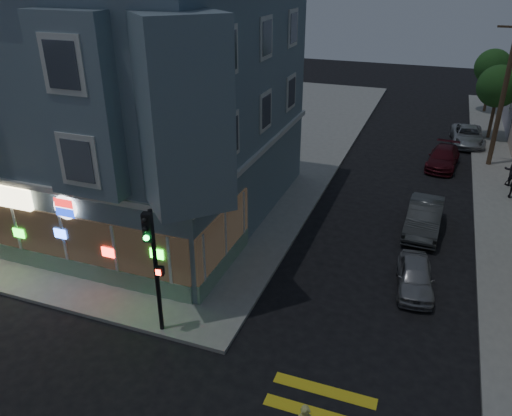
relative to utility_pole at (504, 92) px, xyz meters
The scene contains 11 objects.
ground 27.26m from the utility_pole, 116.57° to the right, with size 120.00×120.00×0.00m, color black.
sidewalk_nw 25.95m from the utility_pole, behind, with size 33.00×42.00×0.15m, color gray.
corner_building 22.24m from the utility_pole, 144.13° to the right, with size 14.60×14.60×11.40m.
utility_pole is the anchor object (origin of this frame).
street_tree_near 6.06m from the utility_pole, 88.09° to the left, with size 3.00×3.00×5.30m.
street_tree_far 14.03m from the utility_pole, 89.18° to the left, with size 3.00×3.00×5.30m.
parked_car_a 16.75m from the utility_pole, 102.11° to the right, with size 1.39×3.45×1.17m, color #94969B.
parked_car_b 11.89m from the utility_pole, 107.71° to the right, with size 1.56×4.49×1.48m, color #3B3E40.
parked_car_c 5.18m from the utility_pole, 156.91° to the right, with size 1.74×4.28×1.24m, color #4E111A.
parked_car_d 6.05m from the utility_pole, 107.18° to the left, with size 2.13×4.63×1.29m, color #A9AFB3.
traffic_signal 24.72m from the utility_pole, 117.86° to the right, with size 0.58×0.53×4.71m.
Camera 1 is at (8.48, -9.67, 11.77)m, focal length 35.00 mm.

